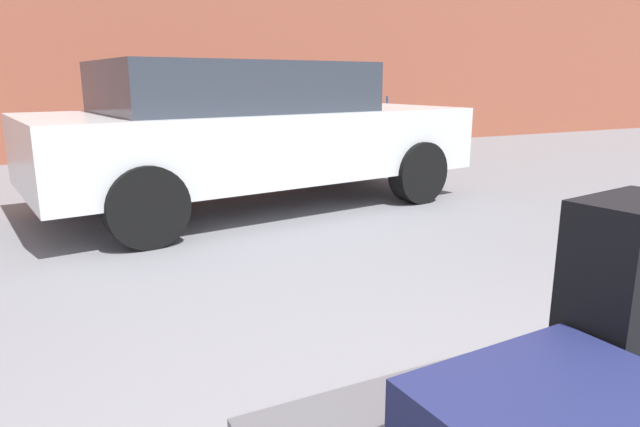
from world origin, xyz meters
The scene contains 5 objects.
suitcase_black_stacked_top centered at (0.44, 0.08, 0.63)m, with size 0.39×0.22×0.59m, color black.
parked_car centered at (0.84, 4.40, 0.76)m, with size 4.51×2.38×1.42m.
bicycle_leaning centered at (4.28, 7.96, 0.37)m, with size 1.74×0.38×0.96m.
bollard_kerb_near centered at (2.67, 5.92, 0.31)m, with size 0.27×0.27×0.62m, color #383838.
bollard_kerb_mid centered at (4.15, 5.92, 0.31)m, with size 0.27×0.27×0.62m, color #383838.
Camera 1 is at (-1.05, -0.90, 1.26)m, focal length 31.25 mm.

